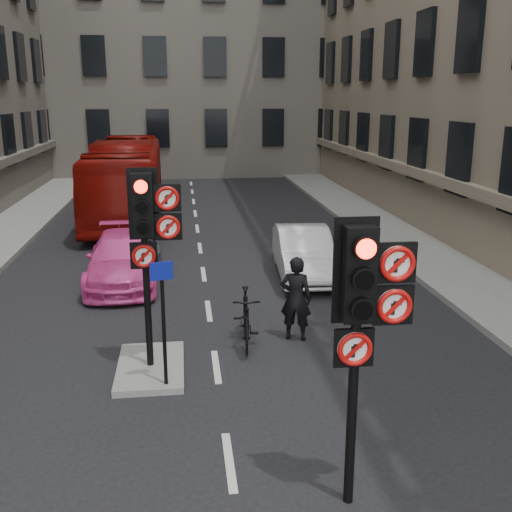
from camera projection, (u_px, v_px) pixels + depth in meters
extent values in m
cube|color=gray|center=(433.00, 254.00, 18.66)|extent=(3.00, 50.00, 0.16)
cube|color=gray|center=(151.00, 367.00, 10.95)|extent=(1.20, 2.00, 0.12)
cube|color=slate|center=(184.00, 16.00, 40.13)|extent=(30.00, 14.00, 20.00)
cylinder|color=black|center=(352.00, 414.00, 7.13)|extent=(0.12, 0.12, 2.40)
cube|color=black|center=(358.00, 274.00, 6.68)|extent=(0.36, 0.28, 1.10)
cube|color=black|center=(355.00, 271.00, 6.80)|extent=(0.52, 0.03, 1.25)
cylinder|color=#FF1407|center=(366.00, 249.00, 6.35)|extent=(0.22, 0.01, 0.22)
cylinder|color=black|center=(365.00, 280.00, 6.44)|extent=(0.22, 0.01, 0.22)
cylinder|color=black|center=(363.00, 311.00, 6.54)|extent=(0.22, 0.01, 0.22)
cube|color=black|center=(396.00, 263.00, 6.68)|extent=(0.47, 0.05, 0.47)
cylinder|color=white|center=(397.00, 264.00, 6.64)|extent=(0.41, 0.02, 0.41)
torus|color=#BF0C0A|center=(398.00, 264.00, 6.63)|extent=(0.41, 0.06, 0.41)
cube|color=#BF0C0A|center=(398.00, 264.00, 6.62)|extent=(0.25, 0.01, 0.25)
cube|color=black|center=(393.00, 305.00, 6.81)|extent=(0.47, 0.05, 0.47)
cylinder|color=white|center=(394.00, 306.00, 6.77)|extent=(0.41, 0.02, 0.41)
torus|color=#BF0C0A|center=(395.00, 307.00, 6.76)|extent=(0.41, 0.06, 0.41)
cube|color=#BF0C0A|center=(395.00, 307.00, 6.75)|extent=(0.25, 0.01, 0.25)
cube|color=black|center=(354.00, 348.00, 6.89)|extent=(0.47, 0.05, 0.47)
cylinder|color=white|center=(355.00, 349.00, 6.85)|extent=(0.41, 0.02, 0.41)
torus|color=#BF0C0A|center=(355.00, 349.00, 6.83)|extent=(0.41, 0.06, 0.41)
cube|color=#BF0C0A|center=(355.00, 350.00, 6.83)|extent=(0.25, 0.01, 0.25)
cylinder|color=black|center=(147.00, 302.00, 10.63)|extent=(0.12, 0.12, 2.40)
cube|color=black|center=(143.00, 205.00, 10.17)|extent=(0.36, 0.28, 1.10)
cube|color=black|center=(143.00, 204.00, 10.30)|extent=(0.52, 0.03, 1.25)
cylinder|color=#FF1407|center=(141.00, 187.00, 9.85)|extent=(0.22, 0.02, 0.22)
cylinder|color=black|center=(142.00, 208.00, 9.94)|extent=(0.22, 0.02, 0.22)
cylinder|color=black|center=(143.00, 228.00, 10.03)|extent=(0.22, 0.02, 0.22)
cube|color=black|center=(167.00, 198.00, 10.17)|extent=(0.47, 0.05, 0.47)
cylinder|color=white|center=(167.00, 198.00, 10.13)|extent=(0.41, 0.02, 0.41)
torus|color=#BF0C0A|center=(167.00, 198.00, 10.12)|extent=(0.41, 0.06, 0.41)
cube|color=#BF0C0A|center=(167.00, 198.00, 10.11)|extent=(0.25, 0.02, 0.25)
cube|color=black|center=(168.00, 227.00, 10.30)|extent=(0.47, 0.05, 0.47)
cylinder|color=white|center=(168.00, 227.00, 10.26)|extent=(0.41, 0.02, 0.41)
torus|color=#BF0C0A|center=(168.00, 227.00, 10.25)|extent=(0.41, 0.06, 0.41)
cube|color=#BF0C0A|center=(168.00, 227.00, 10.24)|extent=(0.25, 0.02, 0.25)
cube|color=black|center=(144.00, 255.00, 10.38)|extent=(0.47, 0.05, 0.47)
cylinder|color=white|center=(144.00, 256.00, 10.34)|extent=(0.41, 0.02, 0.41)
torus|color=#BF0C0A|center=(144.00, 256.00, 10.33)|extent=(0.41, 0.06, 0.41)
cube|color=#BF0C0A|center=(144.00, 256.00, 10.32)|extent=(0.25, 0.02, 0.25)
imported|color=#ABADB3|center=(129.00, 260.00, 15.98)|extent=(1.75, 3.69, 1.22)
imported|color=silver|center=(303.00, 252.00, 16.55)|extent=(1.70, 4.17, 1.35)
imported|color=#EE46A1|center=(123.00, 259.00, 16.01)|extent=(1.95, 4.52, 1.30)
imported|color=maroon|center=(127.00, 179.00, 24.41)|extent=(2.88, 11.32, 3.14)
imported|color=black|center=(246.00, 318.00, 12.01)|extent=(0.67, 1.88, 1.11)
imported|color=black|center=(296.00, 298.00, 12.16)|extent=(0.75, 0.62, 1.76)
cylinder|color=black|center=(164.00, 325.00, 9.93)|extent=(0.06, 0.06, 2.13)
cube|color=#0D1995|center=(161.00, 271.00, 9.63)|extent=(0.37, 0.13, 0.30)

